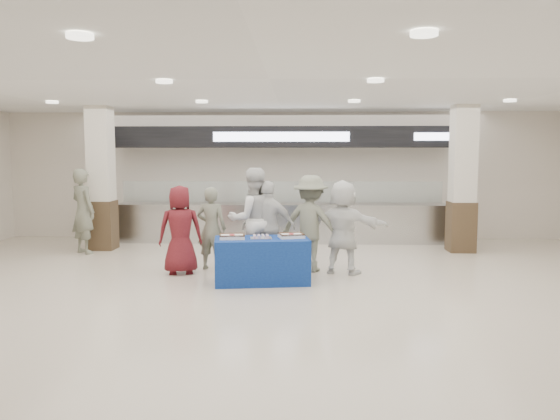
{
  "coord_description": "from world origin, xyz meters",
  "views": [
    {
      "loc": [
        0.43,
        -7.85,
        2.14
      ],
      "look_at": [
        0.1,
        1.6,
        1.17
      ],
      "focal_mm": 35.0,
      "sensor_mm": 36.0,
      "label": 1
    }
  ],
  "objects_px": {
    "display_table": "(262,260)",
    "sheet_cake_right": "(291,235)",
    "soldier_a": "(211,228)",
    "soldier_b": "(311,223)",
    "sheet_cake_left": "(232,236)",
    "cupcake_tray": "(261,237)",
    "civilian_maroon": "(180,230)",
    "chef_short": "(269,227)",
    "chef_tall": "(253,220)",
    "civilian_white": "(343,227)",
    "soldier_bg": "(83,211)"
  },
  "relations": [
    {
      "from": "chef_short",
      "to": "soldier_bg",
      "type": "height_order",
      "value": "soldier_bg"
    },
    {
      "from": "display_table",
      "to": "sheet_cake_left",
      "type": "bearing_deg",
      "value": -178.97
    },
    {
      "from": "display_table",
      "to": "soldier_b",
      "type": "distance_m",
      "value": 1.36
    },
    {
      "from": "chef_tall",
      "to": "soldier_b",
      "type": "xyz_separation_m",
      "value": [
        1.05,
        0.04,
        -0.07
      ]
    },
    {
      "from": "soldier_bg",
      "to": "cupcake_tray",
      "type": "bearing_deg",
      "value": -176.34
    },
    {
      "from": "soldier_a",
      "to": "chef_short",
      "type": "bearing_deg",
      "value": 178.73
    },
    {
      "from": "civilian_maroon",
      "to": "civilian_white",
      "type": "relative_size",
      "value": 0.94
    },
    {
      "from": "sheet_cake_right",
      "to": "cupcake_tray",
      "type": "relative_size",
      "value": 1.22
    },
    {
      "from": "chef_short",
      "to": "civilian_white",
      "type": "distance_m",
      "value": 1.34
    },
    {
      "from": "sheet_cake_left",
      "to": "soldier_a",
      "type": "relative_size",
      "value": 0.29
    },
    {
      "from": "sheet_cake_right",
      "to": "civilian_white",
      "type": "distance_m",
      "value": 1.14
    },
    {
      "from": "sheet_cake_right",
      "to": "soldier_bg",
      "type": "distance_m",
      "value": 5.19
    },
    {
      "from": "display_table",
      "to": "sheet_cake_right",
      "type": "bearing_deg",
      "value": 0.6
    },
    {
      "from": "soldier_a",
      "to": "civilian_white",
      "type": "distance_m",
      "value": 2.43
    },
    {
      "from": "sheet_cake_left",
      "to": "civilian_white",
      "type": "distance_m",
      "value": 2.07
    },
    {
      "from": "display_table",
      "to": "sheet_cake_left",
      "type": "distance_m",
      "value": 0.65
    },
    {
      "from": "civilian_maroon",
      "to": "soldier_bg",
      "type": "xyz_separation_m",
      "value": [
        -2.54,
        1.95,
        0.12
      ]
    },
    {
      "from": "soldier_bg",
      "to": "display_table",
      "type": "bearing_deg",
      "value": -176.13
    },
    {
      "from": "sheet_cake_left",
      "to": "civilian_white",
      "type": "xyz_separation_m",
      "value": [
        1.89,
        0.83,
        0.05
      ]
    },
    {
      "from": "cupcake_tray",
      "to": "soldier_bg",
      "type": "xyz_separation_m",
      "value": [
        -4.03,
        2.6,
        0.14
      ]
    },
    {
      "from": "display_table",
      "to": "chef_short",
      "type": "xyz_separation_m",
      "value": [
        0.07,
        0.83,
        0.46
      ]
    },
    {
      "from": "sheet_cake_left",
      "to": "civilian_maroon",
      "type": "xyz_separation_m",
      "value": [
        -1.02,
        0.71,
        0.0
      ]
    },
    {
      "from": "chef_short",
      "to": "display_table",
      "type": "bearing_deg",
      "value": 94.85
    },
    {
      "from": "sheet_cake_left",
      "to": "chef_short",
      "type": "relative_size",
      "value": 0.27
    },
    {
      "from": "civilian_maroon",
      "to": "soldier_a",
      "type": "xyz_separation_m",
      "value": [
        0.49,
        0.39,
        -0.02
      ]
    },
    {
      "from": "sheet_cake_right",
      "to": "civilian_maroon",
      "type": "bearing_deg",
      "value": 164.06
    },
    {
      "from": "soldier_a",
      "to": "chef_short",
      "type": "relative_size",
      "value": 0.93
    },
    {
      "from": "sheet_cake_left",
      "to": "cupcake_tray",
      "type": "bearing_deg",
      "value": 7.17
    },
    {
      "from": "cupcake_tray",
      "to": "soldier_bg",
      "type": "height_order",
      "value": "soldier_bg"
    },
    {
      "from": "display_table",
      "to": "soldier_b",
      "type": "relative_size",
      "value": 0.88
    },
    {
      "from": "sheet_cake_right",
      "to": "chef_tall",
      "type": "xyz_separation_m",
      "value": [
        -0.71,
        0.85,
        0.15
      ]
    },
    {
      "from": "display_table",
      "to": "chef_short",
      "type": "relative_size",
      "value": 0.93
    },
    {
      "from": "cupcake_tray",
      "to": "civilian_white",
      "type": "xyz_separation_m",
      "value": [
        1.42,
        0.77,
        0.06
      ]
    },
    {
      "from": "display_table",
      "to": "sheet_cake_left",
      "type": "relative_size",
      "value": 3.46
    },
    {
      "from": "display_table",
      "to": "soldier_bg",
      "type": "relative_size",
      "value": 0.84
    },
    {
      "from": "chef_short",
      "to": "sheet_cake_left",
      "type": "bearing_deg",
      "value": 68.06
    },
    {
      "from": "civilian_maroon",
      "to": "chef_tall",
      "type": "height_order",
      "value": "chef_tall"
    },
    {
      "from": "sheet_cake_left",
      "to": "chef_tall",
      "type": "xyz_separation_m",
      "value": [
        0.26,
        0.99,
        0.15
      ]
    },
    {
      "from": "civilian_white",
      "to": "display_table",
      "type": "bearing_deg",
      "value": 47.93
    },
    {
      "from": "soldier_a",
      "to": "soldier_bg",
      "type": "distance_m",
      "value": 3.41
    },
    {
      "from": "sheet_cake_right",
      "to": "soldier_a",
      "type": "bearing_deg",
      "value": 147.38
    },
    {
      "from": "display_table",
      "to": "cupcake_tray",
      "type": "xyz_separation_m",
      "value": [
        -0.01,
        -0.01,
        0.4
      ]
    },
    {
      "from": "display_table",
      "to": "civilian_white",
      "type": "relative_size",
      "value": 0.92
    },
    {
      "from": "display_table",
      "to": "civilian_white",
      "type": "bearing_deg",
      "value": 20.51
    },
    {
      "from": "display_table",
      "to": "soldier_b",
      "type": "height_order",
      "value": "soldier_b"
    },
    {
      "from": "civilian_maroon",
      "to": "chef_short",
      "type": "distance_m",
      "value": 1.58
    },
    {
      "from": "cupcake_tray",
      "to": "civilian_maroon",
      "type": "distance_m",
      "value": 1.63
    },
    {
      "from": "chef_tall",
      "to": "chef_short",
      "type": "bearing_deg",
      "value": 143.75
    },
    {
      "from": "display_table",
      "to": "chef_tall",
      "type": "relative_size",
      "value": 0.82
    },
    {
      "from": "cupcake_tray",
      "to": "soldier_a",
      "type": "xyz_separation_m",
      "value": [
        -1.0,
        1.04,
        -0.01
      ]
    }
  ]
}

